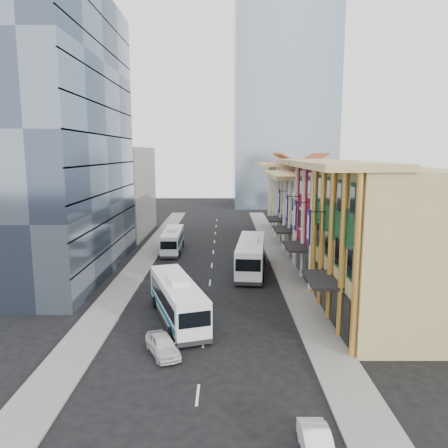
{
  "coord_description": "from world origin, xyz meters",
  "views": [
    {
      "loc": [
        1.46,
        -28.17,
        13.17
      ],
      "look_at": [
        1.44,
        21.21,
        5.1
      ],
      "focal_mm": 35.0,
      "sensor_mm": 36.0,
      "label": 1
    }
  ],
  "objects_px": {
    "shophouse_tan": "(385,246)",
    "sedan_left": "(163,345)",
    "bus_right": "(251,255)",
    "sedan_right": "(317,446)",
    "office_tower": "(50,135)",
    "bus_left_near": "(177,299)",
    "bus_left_far": "(172,240)"
  },
  "relations": [
    {
      "from": "shophouse_tan",
      "to": "sedan_left",
      "type": "relative_size",
      "value": 3.55
    },
    {
      "from": "bus_left_far",
      "to": "sedan_right",
      "type": "bearing_deg",
      "value": -75.92
    },
    {
      "from": "shophouse_tan",
      "to": "bus_right",
      "type": "bearing_deg",
      "value": 123.95
    },
    {
      "from": "bus_left_far",
      "to": "bus_right",
      "type": "height_order",
      "value": "bus_right"
    },
    {
      "from": "bus_right",
      "to": "sedan_right",
      "type": "height_order",
      "value": "bus_right"
    },
    {
      "from": "bus_right",
      "to": "sedan_right",
      "type": "distance_m",
      "value": 30.31
    },
    {
      "from": "sedan_right",
      "to": "sedan_left",
      "type": "bearing_deg",
      "value": 129.0
    },
    {
      "from": "bus_right",
      "to": "sedan_left",
      "type": "relative_size",
      "value": 3.12
    },
    {
      "from": "sedan_left",
      "to": "bus_left_near",
      "type": "bearing_deg",
      "value": 61.88
    },
    {
      "from": "office_tower",
      "to": "bus_left_near",
      "type": "relative_size",
      "value": 2.72
    },
    {
      "from": "bus_left_far",
      "to": "bus_right",
      "type": "relative_size",
      "value": 0.82
    },
    {
      "from": "bus_left_near",
      "to": "sedan_right",
      "type": "distance_m",
      "value": 17.77
    },
    {
      "from": "office_tower",
      "to": "bus_left_far",
      "type": "relative_size",
      "value": 2.98
    },
    {
      "from": "bus_left_far",
      "to": "sedan_left",
      "type": "xyz_separation_m",
      "value": [
        2.9,
        -30.53,
        -0.94
      ]
    },
    {
      "from": "office_tower",
      "to": "bus_left_near",
      "type": "distance_m",
      "value": 24.33
    },
    {
      "from": "bus_right",
      "to": "sedan_left",
      "type": "xyz_separation_m",
      "value": [
        -7.04,
        -20.31,
        -1.3
      ]
    },
    {
      "from": "shophouse_tan",
      "to": "bus_right",
      "type": "height_order",
      "value": "shophouse_tan"
    },
    {
      "from": "shophouse_tan",
      "to": "sedan_left",
      "type": "xyz_separation_m",
      "value": [
        -16.6,
        -6.1,
        -5.33
      ]
    },
    {
      "from": "office_tower",
      "to": "bus_left_near",
      "type": "bearing_deg",
      "value": -43.67
    },
    {
      "from": "shophouse_tan",
      "to": "bus_left_near",
      "type": "distance_m",
      "value": 16.78
    },
    {
      "from": "bus_left_near",
      "to": "bus_left_far",
      "type": "xyz_separation_m",
      "value": [
        -3.26,
        24.52,
        -0.16
      ]
    },
    {
      "from": "office_tower",
      "to": "bus_left_far",
      "type": "height_order",
      "value": "office_tower"
    },
    {
      "from": "sedan_right",
      "to": "office_tower",
      "type": "bearing_deg",
      "value": 126.67
    },
    {
      "from": "bus_left_near",
      "to": "sedan_left",
      "type": "relative_size",
      "value": 2.8
    },
    {
      "from": "shophouse_tan",
      "to": "bus_left_far",
      "type": "bearing_deg",
      "value": 128.6
    },
    {
      "from": "bus_left_far",
      "to": "bus_left_near",
      "type": "bearing_deg",
      "value": -83.54
    },
    {
      "from": "bus_left_near",
      "to": "bus_left_far",
      "type": "height_order",
      "value": "bus_left_near"
    },
    {
      "from": "office_tower",
      "to": "bus_right",
      "type": "height_order",
      "value": "office_tower"
    },
    {
      "from": "office_tower",
      "to": "sedan_right",
      "type": "distance_m",
      "value": 40.21
    },
    {
      "from": "bus_left_near",
      "to": "sedan_right",
      "type": "bearing_deg",
      "value": -82.5
    },
    {
      "from": "office_tower",
      "to": "bus_right",
      "type": "relative_size",
      "value": 2.44
    },
    {
      "from": "bus_left_far",
      "to": "sedan_left",
      "type": "height_order",
      "value": "bus_left_far"
    }
  ]
}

